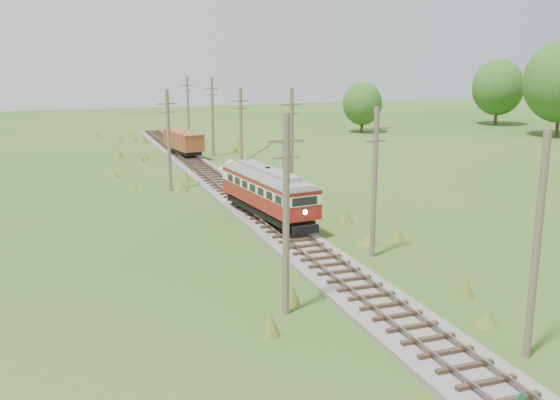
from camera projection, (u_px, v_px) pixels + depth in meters
name	position (u px, v px, depth m)	size (l,w,h in m)	color
railbed_main	(240.00, 199.00, 49.58)	(3.60, 96.00, 0.57)	#605B54
streetcar	(268.00, 189.00, 42.75)	(3.75, 11.00, 4.98)	black
gondola	(183.00, 141.00, 70.49)	(3.52, 7.49, 2.39)	black
gravel_pile	(233.00, 165.00, 62.78)	(3.36, 3.56, 1.22)	gray
utility_pole_r_1	(536.00, 248.00, 23.03)	(0.30, 0.30, 8.80)	brown
utility_pole_r_2	(374.00, 181.00, 35.02)	(1.60, 0.30, 8.60)	brown
utility_pole_r_3	(291.00, 147.00, 46.87)	(1.60, 0.30, 9.00)	brown
utility_pole_r_4	(241.00, 132.00, 58.80)	(1.60, 0.30, 8.40)	brown
utility_pole_r_5	(213.00, 116.00, 70.80)	(1.60, 0.30, 8.90)	brown
utility_pole_r_6	(188.00, 109.00, 82.69)	(1.60, 0.30, 8.70)	brown
utility_pole_l_a	(286.00, 214.00, 27.01)	(1.60, 0.30, 9.00)	brown
utility_pole_l_b	(169.00, 139.00, 52.66)	(1.60, 0.30, 8.60)	brown
tree_right_5	(498.00, 87.00, 103.24)	(8.40, 8.40, 10.82)	#38281C
tree_mid_b	(362.00, 103.00, 93.32)	(5.88, 5.88, 7.57)	#38281C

